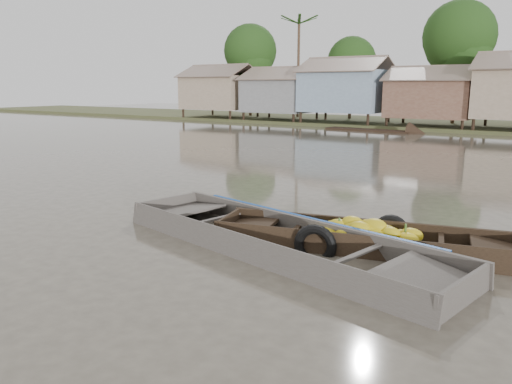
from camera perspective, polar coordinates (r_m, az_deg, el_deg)
The scene contains 3 objects.
ground at distance 10.41m, azimuth -1.44°, elevation -5.41°, with size 120.00×120.00×0.00m, color #4C453A.
banana_boat at distance 10.05m, azimuth 11.84°, elevation -5.25°, with size 6.12×2.76×0.85m.
viewer_boat at distance 9.76m, azimuth 2.66°, elevation -6.25°, with size 7.68×3.44×0.60m.
Camera 1 is at (5.66, -8.16, 3.12)m, focal length 35.00 mm.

